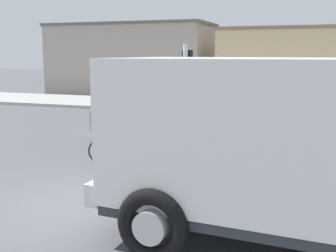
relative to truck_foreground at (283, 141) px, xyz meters
name	(u,v)px	position (x,y,z in m)	size (l,w,h in m)	color
ground_plane	(83,201)	(-3.95, 0.75, -1.67)	(120.00, 120.00, 0.00)	#56565B
sidewalk_far	(230,107)	(-3.95, 16.08, -1.59)	(80.00, 5.00, 0.16)	#ADADA8
truck_foreground	(283,141)	(0.00, 0.00, 0.00)	(5.57, 3.11, 2.90)	white
cyclist	(119,133)	(-4.53, 3.65, -0.80)	(1.68, 0.61, 1.72)	black
traffic_light_pole	(186,88)	(-2.83, 4.23, 0.40)	(0.24, 0.43, 3.20)	red
car_white_mid	(150,115)	(-5.10, 7.37, -0.85)	(4.16, 2.21, 1.60)	#B7B7BC
car_far_side	(245,125)	(-1.58, 6.30, -0.85)	(4.00, 1.88, 1.60)	#B7B7BC
pedestrian_near_kerb	(268,107)	(-1.37, 10.65, -0.82)	(0.34, 0.22, 1.62)	#2D334C
building_corner_left	(132,59)	(-12.85, 23.05, 0.89)	(11.91, 5.83, 5.10)	#9E9389
building_mid_block	(310,64)	(-0.11, 22.18, 0.61)	(11.25, 5.79, 4.55)	#D1B284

